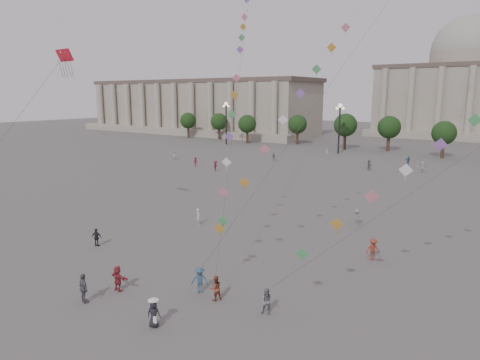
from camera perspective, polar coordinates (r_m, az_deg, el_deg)
The scene contains 26 objects.
ground at distance 28.90m, azimuth -13.97°, elevation -14.64°, with size 360.00×360.00×0.00m, color #514F4C.
hall_west at distance 145.86m, azimuth -5.74°, elevation 9.70°, with size 84.00×26.22×17.20m.
hall_central at distance 147.34m, azimuth 27.72°, elevation 10.75°, with size 48.30×34.30×35.50m.
tree_row at distance 97.09m, azimuth 23.17°, elevation 6.25°, with size 137.12×5.12×8.00m.
lamp_post_far_west at distance 108.49m, azimuth -1.86°, elevation 8.63°, with size 2.00×0.90×10.65m.
lamp_post_mid_west at distance 93.67m, azimuth 13.14°, elevation 7.91°, with size 2.00×0.90×10.65m.
person_crowd_0 at distance 82.49m, azimuth 21.50°, elevation 2.40°, with size 0.92×0.39×1.58m, color #2E4E68.
person_crowd_1 at distance 84.37m, azimuth -8.69°, elevation 3.27°, with size 0.81×0.63×1.67m, color silver.
person_crowd_2 at distance 75.69m, azimuth -5.95°, elevation 2.44°, with size 1.11×0.64×1.71m, color maroon.
person_crowd_4 at distance 75.64m, azimuth 23.15°, elevation 1.61°, with size 1.68×0.53×1.81m, color silver.
person_crowd_6 at distance 42.78m, azimuth 15.28°, elevation -4.87°, with size 1.09×0.63×1.69m, color slate.
person_crowd_8 at distance 34.62m, azimuth 17.31°, elevation -8.82°, with size 1.12×0.65×1.74m, color brown.
person_crowd_10 at distance 88.77m, azimuth 11.52°, elevation 3.56°, with size 0.60×0.39×1.64m, color #B2B2AE.
person_crowd_12 at distance 75.06m, azimuth 16.82°, elevation 1.95°, with size 1.62×0.52×1.75m, color slate.
person_crowd_13 at distance 42.05m, azimuth -5.57°, elevation -4.86°, with size 0.58×0.38×1.60m, color silver.
person_crowd_16 at distance 82.16m, azimuth 4.50°, elevation 3.10°, with size 0.89×0.37×1.53m, color slate.
person_crowd_17 at distance 71.15m, azimuth -3.26°, elevation 1.92°, with size 1.12×0.64×1.73m, color maroon.
tourist_2 at distance 29.40m, azimuth -15.98°, elevation -12.49°, with size 1.55×0.49×1.67m, color #9C2A36.
tourist_3 at distance 28.41m, azimuth -20.13°, elevation -13.40°, with size 1.10×0.46×1.87m, color #57575B.
tourist_4 at distance 37.98m, azimuth -18.57°, elevation -7.26°, with size 0.90×0.37×1.53m, color #222228.
kite_flyer_0 at distance 27.20m, azimuth -3.27°, elevation -14.19°, with size 0.76×0.59×1.57m, color brown.
kite_flyer_1 at distance 28.14m, azimuth -5.40°, elevation -13.13°, with size 1.12×0.64×1.73m, color #2F4E6A.
kite_flyer_2 at distance 25.62m, azimuth 3.66°, elevation -15.88°, with size 0.77×0.60×1.57m, color slate.
hat_person at distance 24.82m, azimuth -11.43°, elevation -16.98°, with size 0.87×0.76×1.69m.
dragon_kite at distance 41.76m, azimuth -22.41°, elevation 14.01°, with size 4.81×4.61×18.17m.
kite_train_west at distance 57.21m, azimuth 0.90°, elevation 22.21°, with size 31.03×51.09×72.94m.
Camera 1 is at (19.95, -16.75, 12.50)m, focal length 32.00 mm.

